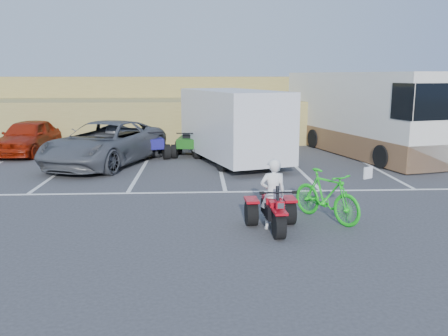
{
  "coord_description": "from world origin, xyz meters",
  "views": [
    {
      "loc": [
        -0.71,
        -10.36,
        3.2
      ],
      "look_at": [
        -0.12,
        0.79,
        1.0
      ],
      "focal_mm": 38.0,
      "sensor_mm": 36.0,
      "label": 1
    }
  ],
  "objects_px": {
    "red_car": "(28,137)",
    "cargo_trailer": "(233,124)",
    "rider": "(273,194)",
    "red_trike_atv": "(274,231)",
    "rv_motorhome": "(360,119)",
    "quad_atv_green": "(188,156)",
    "green_dirt_bike": "(326,196)",
    "grey_pickup": "(105,143)",
    "quad_atv_blue": "(152,158)"
  },
  "relations": [
    {
      "from": "red_trike_atv",
      "to": "red_car",
      "type": "height_order",
      "value": "red_car"
    },
    {
      "from": "cargo_trailer",
      "to": "rider",
      "type": "bearing_deg",
      "value": -105.92
    },
    {
      "from": "grey_pickup",
      "to": "red_trike_atv",
      "type": "bearing_deg",
      "value": -36.92
    },
    {
      "from": "rider",
      "to": "red_trike_atv",
      "type": "bearing_deg",
      "value": 90.0
    },
    {
      "from": "red_trike_atv",
      "to": "grey_pickup",
      "type": "distance_m",
      "value": 9.18
    },
    {
      "from": "red_car",
      "to": "rv_motorhome",
      "type": "xyz_separation_m",
      "value": [
        13.66,
        -0.43,
        0.71
      ]
    },
    {
      "from": "cargo_trailer",
      "to": "quad_atv_green",
      "type": "distance_m",
      "value": 2.66
    },
    {
      "from": "rider",
      "to": "rv_motorhome",
      "type": "distance_m",
      "value": 11.01
    },
    {
      "from": "grey_pickup",
      "to": "rv_motorhome",
      "type": "distance_m",
      "value": 10.29
    },
    {
      "from": "grey_pickup",
      "to": "red_car",
      "type": "height_order",
      "value": "grey_pickup"
    },
    {
      "from": "green_dirt_bike",
      "to": "grey_pickup",
      "type": "relative_size",
      "value": 0.34
    },
    {
      "from": "green_dirt_bike",
      "to": "quad_atv_green",
      "type": "relative_size",
      "value": 1.21
    },
    {
      "from": "red_car",
      "to": "quad_atv_green",
      "type": "relative_size",
      "value": 2.66
    },
    {
      "from": "cargo_trailer",
      "to": "rv_motorhome",
      "type": "height_order",
      "value": "rv_motorhome"
    },
    {
      "from": "green_dirt_bike",
      "to": "red_car",
      "type": "height_order",
      "value": "red_car"
    },
    {
      "from": "green_dirt_bike",
      "to": "quad_atv_green",
      "type": "height_order",
      "value": "green_dirt_bike"
    },
    {
      "from": "quad_atv_green",
      "to": "red_trike_atv",
      "type": "bearing_deg",
      "value": -70.98
    },
    {
      "from": "rider",
      "to": "quad_atv_blue",
      "type": "distance_m",
      "value": 9.62
    },
    {
      "from": "rider",
      "to": "quad_atv_green",
      "type": "distance_m",
      "value": 9.45
    },
    {
      "from": "green_dirt_bike",
      "to": "quad_atv_blue",
      "type": "height_order",
      "value": "green_dirt_bike"
    },
    {
      "from": "green_dirt_bike",
      "to": "quad_atv_blue",
      "type": "distance_m",
      "value": 9.69
    },
    {
      "from": "red_car",
      "to": "cargo_trailer",
      "type": "height_order",
      "value": "cargo_trailer"
    },
    {
      "from": "red_trike_atv",
      "to": "quad_atv_blue",
      "type": "relative_size",
      "value": 0.87
    },
    {
      "from": "cargo_trailer",
      "to": "quad_atv_blue",
      "type": "height_order",
      "value": "cargo_trailer"
    },
    {
      "from": "quad_atv_blue",
      "to": "quad_atv_green",
      "type": "distance_m",
      "value": 1.46
    },
    {
      "from": "red_car",
      "to": "red_trike_atv",
      "type": "bearing_deg",
      "value": -46.77
    },
    {
      "from": "quad_atv_green",
      "to": "cargo_trailer",
      "type": "bearing_deg",
      "value": -33.99
    },
    {
      "from": "red_trike_atv",
      "to": "rv_motorhome",
      "type": "bearing_deg",
      "value": 60.09
    },
    {
      "from": "grey_pickup",
      "to": "rv_motorhome",
      "type": "height_order",
      "value": "rv_motorhome"
    },
    {
      "from": "rider",
      "to": "rv_motorhome",
      "type": "xyz_separation_m",
      "value": [
        5.12,
        9.72,
        0.66
      ]
    },
    {
      "from": "rider",
      "to": "green_dirt_bike",
      "type": "relative_size",
      "value": 0.79
    },
    {
      "from": "quad_atv_blue",
      "to": "quad_atv_green",
      "type": "relative_size",
      "value": 1.07
    },
    {
      "from": "red_car",
      "to": "quad_atv_blue",
      "type": "xyz_separation_m",
      "value": [
        5.13,
        -1.19,
        -0.71
      ]
    },
    {
      "from": "red_car",
      "to": "green_dirt_bike",
      "type": "bearing_deg",
      "value": -40.94
    },
    {
      "from": "rider",
      "to": "cargo_trailer",
      "type": "bearing_deg",
      "value": -90.41
    },
    {
      "from": "green_dirt_bike",
      "to": "rv_motorhome",
      "type": "height_order",
      "value": "rv_motorhome"
    },
    {
      "from": "quad_atv_blue",
      "to": "quad_atv_green",
      "type": "bearing_deg",
      "value": -4.74
    },
    {
      "from": "red_trike_atv",
      "to": "rider",
      "type": "relative_size",
      "value": 0.97
    },
    {
      "from": "red_trike_atv",
      "to": "quad_atv_blue",
      "type": "bearing_deg",
      "value": 108.0
    },
    {
      "from": "rv_motorhome",
      "to": "red_trike_atv",
      "type": "bearing_deg",
      "value": -131.67
    },
    {
      "from": "red_car",
      "to": "quad_atv_blue",
      "type": "relative_size",
      "value": 2.49
    },
    {
      "from": "rider",
      "to": "grey_pickup",
      "type": "relative_size",
      "value": 0.27
    },
    {
      "from": "red_trike_atv",
      "to": "rv_motorhome",
      "type": "height_order",
      "value": "rv_motorhome"
    },
    {
      "from": "rider",
      "to": "green_dirt_bike",
      "type": "xyz_separation_m",
      "value": [
        1.28,
        0.51,
        -0.18
      ]
    },
    {
      "from": "red_trike_atv",
      "to": "cargo_trailer",
      "type": "relative_size",
      "value": 0.24
    },
    {
      "from": "green_dirt_bike",
      "to": "rv_motorhome",
      "type": "distance_m",
      "value": 10.02
    },
    {
      "from": "grey_pickup",
      "to": "quad_atv_blue",
      "type": "distance_m",
      "value": 2.21
    },
    {
      "from": "rv_motorhome",
      "to": "quad_atv_green",
      "type": "distance_m",
      "value": 7.25
    },
    {
      "from": "rv_motorhome",
      "to": "quad_atv_blue",
      "type": "xyz_separation_m",
      "value": [
        -8.53,
        -0.75,
        -1.42
      ]
    },
    {
      "from": "cargo_trailer",
      "to": "grey_pickup",
      "type": "bearing_deg",
      "value": 164.24
    }
  ]
}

